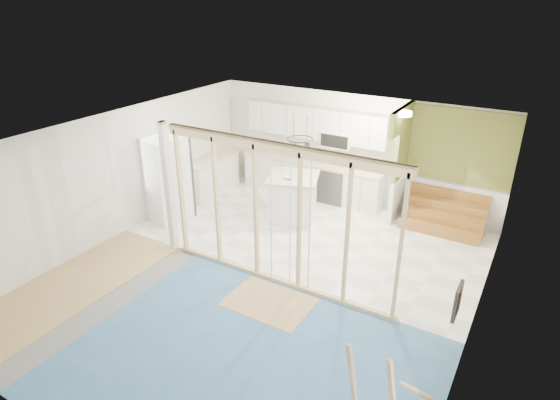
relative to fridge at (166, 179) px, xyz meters
The scene contains 15 objects.
room 3.28m from the fridge, 17.09° to the right, with size 7.01×8.01×2.61m.
floor_overlays 3.45m from the fridge, 15.71° to the right, with size 7.00×8.00×0.03m.
stud_frame 3.12m from the fridge, 18.28° to the right, with size 4.66×0.14×2.60m.
base_cabinets 2.88m from the fridge, 57.80° to the left, with size 4.45×2.24×0.93m.
upper_cabinets 3.76m from the fridge, 51.39° to the left, with size 3.60×0.41×0.85m.
green_partition 5.83m from the fridge, 27.59° to the left, with size 2.25×1.51×2.60m.
pot_rack 3.14m from the fridge, 18.32° to the left, with size 0.52×0.52×0.72m.
sheathing_panel 7.24m from the fridge, 24.15° to the right, with size 0.02×4.00×2.60m, color tan.
electrical_panel 7.00m from the fridge, 19.81° to the right, with size 0.04×0.30×0.40m, color #3D3D43.
ceiling_light 5.21m from the fridge, 24.30° to the left, with size 0.32×0.32×0.08m, color #FFEABF.
fridge is the anchor object (origin of this frame).
island 2.83m from the fridge, 28.97° to the left, with size 1.36×1.36×1.04m.
bowl 2.75m from the fridge, 26.16° to the left, with size 0.24×0.24×0.06m, color beige.
soap_bottle_a 3.31m from the fridge, 55.51° to the left, with size 0.11×0.11×0.28m, color #B7B9CC.
soap_bottle_b 4.75m from the fridge, 36.45° to the left, with size 0.09×0.09×0.20m, color white.
Camera 1 is at (3.88, -6.00, 4.76)m, focal length 30.00 mm.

